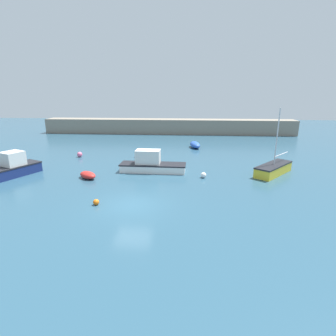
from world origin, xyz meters
The scene contains 11 objects.
ground_plane centered at (0.00, 0.00, -0.10)m, with size 120.00×120.00×0.20m, color #284C60.
harbor_breakwater centered at (0.00, 32.20, 1.30)m, with size 45.00×3.36×2.60m, color gray.
open_tender_yellow centered at (4.61, 19.30, 0.42)m, with size 1.81×3.03×0.83m.
cabin_cruiser_white centered at (0.23, 7.78, 0.72)m, with size 6.21×1.96×2.06m.
sailboat_tall_mast centered at (11.48, 7.76, 0.50)m, with size 4.28×4.62×5.95m.
motorboat_with_cabin centered at (-11.99, 5.35, 0.76)m, with size 3.82×5.41×2.18m.
fishing_dinghy_green centered at (-4.99, 5.23, 0.31)m, with size 2.06×1.88×0.61m.
mooring_buoy_pink centered at (-8.89, 12.94, 0.30)m, with size 0.59×0.59×0.59m, color #EA668C.
mooring_buoy_red centered at (-2.27, 13.28, 0.21)m, with size 0.42×0.42×0.42m, color red.
mooring_buoy_orange centered at (-2.36, -0.21, 0.20)m, with size 0.40×0.40×0.40m, color orange.
mooring_buoy_white centered at (5.06, 6.20, 0.24)m, with size 0.48×0.48×0.48m, color white.
Camera 1 is at (3.63, -15.86, 7.15)m, focal length 28.00 mm.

